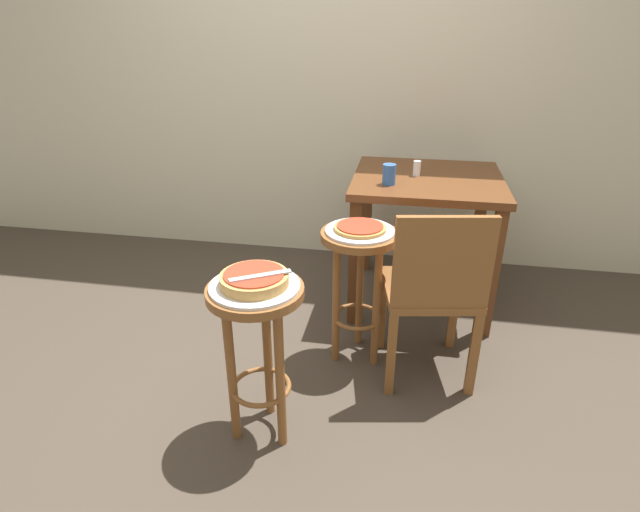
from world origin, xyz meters
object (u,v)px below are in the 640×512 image
Objects in this scene: serving_plate_foreground at (255,286)px; serving_plate_middle at (360,231)px; pizza_middle at (360,228)px; pizza_server_knife at (260,276)px; pizza_foreground at (254,279)px; dining_table at (426,199)px; cup_near_edge at (389,174)px; condiment_shaker at (417,168)px; stool_middle at (359,268)px; wooden_chair at (433,290)px; stool_foreground at (257,330)px.

serving_plate_foreground is 0.66m from serving_plate_middle.
pizza_server_knife is at bearing -115.24° from pizza_middle.
serving_plate_foreground is 0.07m from pizza_server_knife.
pizza_foreground is 0.31× the size of dining_table.
serving_plate_middle is at bearing 34.17° from pizza_server_knife.
cup_near_edge is 0.23m from condiment_shaker.
serving_plate_foreground is 1.33× the size of pizza_foreground.
pizza_server_knife is (0.03, -0.02, 0.06)m from serving_plate_foreground.
stool_middle is 0.78× the size of wooden_chair.
condiment_shaker is (0.55, 1.22, 0.10)m from pizza_foreground.
stool_foreground is 0.80m from wooden_chair.
stool_foreground is at bearing -114.28° from condiment_shaker.
cup_near_edge is at bearing -138.54° from dining_table.
wooden_chair is at bearing -82.42° from condiment_shaker.
pizza_server_knife is at bearing -112.77° from condiment_shaker.
pizza_foreground is 0.37× the size of stool_middle.
stool_foreground is at bearing -116.80° from dining_table.
wooden_chair reaches higher than condiment_shaker.
pizza_server_knife is at bearing -109.80° from cup_near_edge.
serving_plate_middle is at bearing -110.36° from condiment_shaker.
stool_foreground is 0.19m from serving_plate_foreground.
dining_table is at bearing 63.20° from pizza_foreground.
wooden_chair reaches higher than stool_foreground.
condiment_shaker is at bearing 65.72° from serving_plate_foreground.
stool_middle is at bearing 61.66° from serving_plate_foreground.
serving_plate_foreground is 1.04× the size of serving_plate_middle.
dining_table is at bearing -3.91° from condiment_shaker.
dining_table is 0.18m from condiment_shaker.
pizza_server_knife is (-0.58, -1.24, 0.10)m from dining_table.
serving_plate_foreground is at bearing -144.46° from wooden_chair.
dining_table is at bearing 63.20° from stool_foreground.
condiment_shaker is at bearing 65.72° from stool_foreground.
dining_table is 1.37m from pizza_server_knife.
dining_table is at bearing 41.46° from cup_near_edge.
cup_near_edge is (0.41, 1.04, 0.32)m from stool_foreground.
stool_foreground is 0.66m from stool_middle.
stool_middle is at bearing -110.36° from condiment_shaker.
wooden_chair is (0.65, 0.47, -0.20)m from serving_plate_foreground.
wooden_chair is at bearing -18.85° from pizza_middle.
wooden_chair is (0.24, -0.57, -0.34)m from cup_near_edge.
pizza_middle is 0.28× the size of wooden_chair.
pizza_middle reaches higher than stool_middle.
wooden_chair reaches higher than pizza_middle.
dining_table reaches higher than serving_plate_foreground.
pizza_middle is at bearing 61.66° from serving_plate_foreground.
stool_middle is at bearing 61.66° from stool_foreground.
stool_foreground is at bearing -144.46° from wooden_chair.
cup_near_edge reaches higher than pizza_middle.
serving_plate_middle reaches higher than stool_foreground.
wooden_chair is (0.34, -0.12, -0.02)m from stool_middle.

